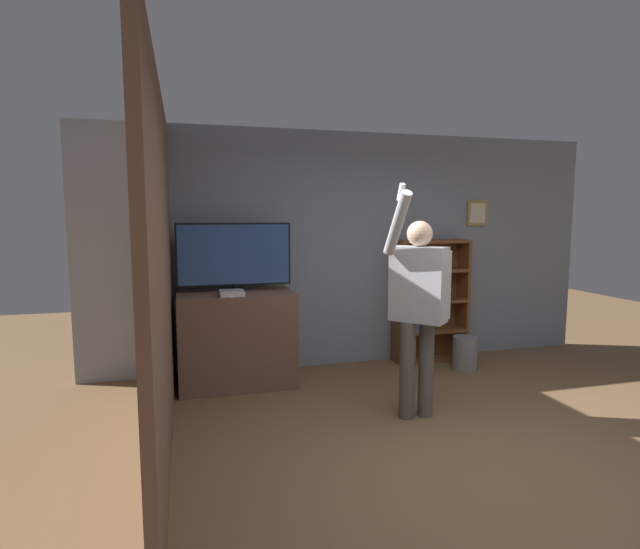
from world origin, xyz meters
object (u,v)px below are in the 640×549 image
at_px(game_console, 232,293).
at_px(bookshelf, 424,301).
at_px(television, 234,256).
at_px(person, 418,299).
at_px(waste_bin, 465,353).

bearing_deg(game_console, bookshelf, 11.33).
xyz_separation_m(television, game_console, (-0.06, -0.26, -0.34)).
xyz_separation_m(game_console, bookshelf, (2.32, 0.46, -0.27)).
xyz_separation_m(television, person, (1.41, -1.34, -0.29)).
height_order(game_console, bookshelf, bookshelf).
bearing_deg(waste_bin, television, 174.74).
bearing_deg(television, bookshelf, 5.24).
distance_m(game_console, waste_bin, 2.74).
relative_size(bookshelf, waste_bin, 3.87).
bearing_deg(bookshelf, person, -118.69).
distance_m(television, person, 1.97).
height_order(television, bookshelf, television).
relative_size(game_console, waste_bin, 0.63).
xyz_separation_m(game_console, waste_bin, (2.62, 0.02, -0.80)).
bearing_deg(person, game_console, -169.85).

